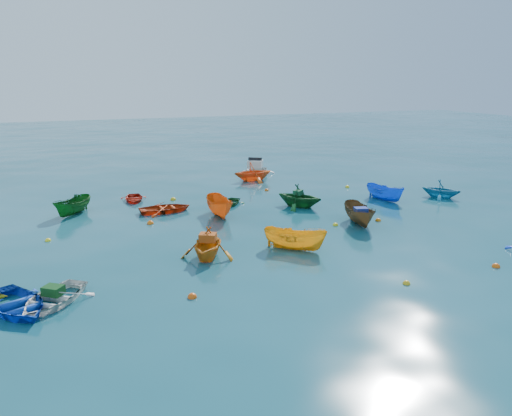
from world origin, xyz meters
name	(u,v)px	position (x,y,z in m)	size (l,w,h in m)	color
ground	(292,239)	(0.00, 0.00, 0.00)	(160.00, 160.00, 0.00)	#093D46
dinghy_blue_sw	(17,310)	(-12.65, -3.69, 0.00)	(2.44, 3.41, 0.71)	#0E3DB1
dinghy_white_near	(53,304)	(-11.46, -3.59, 0.00)	(2.21, 3.09, 0.64)	silver
sampan_brown_mid	(359,224)	(4.66, 0.97, 0.00)	(1.25, 3.32, 1.28)	#543B1E
dinghy_orange_w	(208,257)	(-4.80, -1.01, 0.00)	(2.49, 2.89, 1.52)	orange
sampan_yellow_mid	(295,250)	(-0.64, -1.56, 0.00)	(1.18, 3.12, 1.21)	#F1A315
dinghy_green_e	(228,205)	(-0.86, 7.76, 0.00)	(1.75, 2.44, 0.51)	#114C1E
dinghy_cyan_se	(440,197)	(13.43, 4.34, 0.00)	(2.17, 2.52, 1.32)	teal
dinghy_red_nw	(165,212)	(-4.95, 7.61, 0.00)	(2.24, 3.13, 0.65)	red
sampan_orange_n	(220,216)	(-2.12, 5.50, 0.00)	(1.28, 3.41, 1.32)	orange
dinghy_green_n	(299,207)	(3.25, 5.68, 0.00)	(2.56, 2.97, 1.56)	#12511E
sampan_blue_far	(384,200)	(9.39, 5.14, 0.00)	(1.15, 3.04, 1.18)	blue
dinghy_red_far	(134,201)	(-6.32, 11.23, 0.00)	(1.76, 2.46, 0.51)	red
dinghy_orange_far	(253,181)	(3.53, 14.46, 0.00)	(2.63, 3.05, 1.61)	#F15816
sampan_green_far	(74,214)	(-10.20, 9.12, 0.00)	(1.15, 3.06, 1.18)	#135419
motorboat_white	(255,176)	(4.50, 16.36, 0.00)	(2.91, 4.07, 1.44)	silver
tarp_green_a	(53,290)	(-11.40, -3.51, 0.49)	(0.69, 0.52, 0.33)	#104317
tarp_blue_a	(361,211)	(4.62, 0.83, 0.81)	(0.71, 0.54, 0.34)	navy
tarp_orange_a	(208,237)	(-4.77, -0.97, 0.94)	(0.75, 0.57, 0.37)	#B64812
tarp_green_b	(298,192)	(3.19, 5.76, 0.93)	(0.60, 0.45, 0.29)	#134D2A
buoy_or_a	(192,298)	(-6.59, -4.97, 0.00)	(0.36, 0.36, 0.36)	#E74E0C
buoy_ye_a	(406,284)	(1.69, -6.94, 0.00)	(0.31, 0.31, 0.31)	gold
buoy_or_b	(496,267)	(6.50, -6.88, 0.00)	(0.35, 0.35, 0.35)	#F35B0D
buoy_ye_b	(48,241)	(-11.63, 4.27, 0.00)	(0.29, 0.29, 0.29)	yellow
buoy_or_c	(150,224)	(-6.28, 5.39, 0.00)	(0.38, 0.38, 0.38)	orange
buoy_ye_c	(335,225)	(3.26, 1.21, 0.00)	(0.31, 0.31, 0.31)	yellow
buoy_or_d	(378,221)	(6.01, 1.08, 0.00)	(0.33, 0.33, 0.33)	orange
buoy_ye_d	(173,200)	(-3.81, 10.47, 0.00)	(0.38, 0.38, 0.38)	gold
buoy_or_e	(267,191)	(3.15, 10.75, 0.00)	(0.29, 0.29, 0.29)	#E4570C
buoy_ye_e	(347,187)	(9.20, 9.50, 0.00)	(0.32, 0.32, 0.32)	yellow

